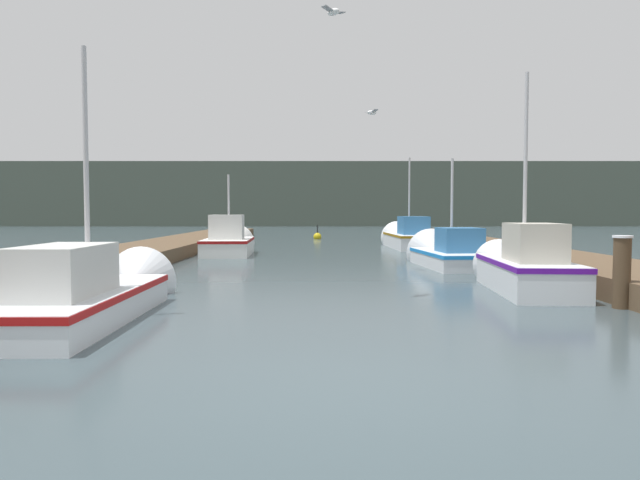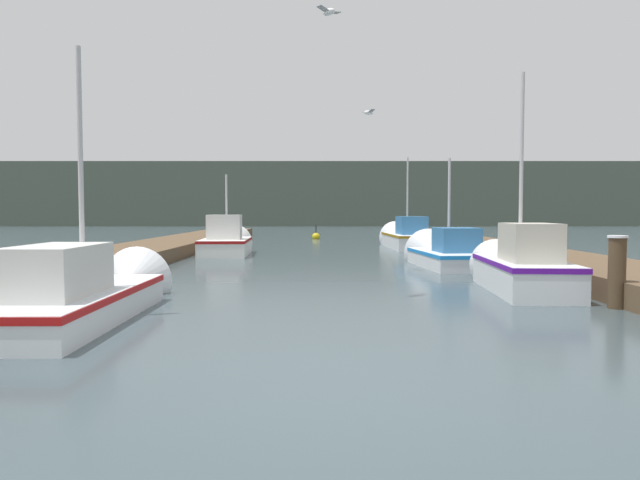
# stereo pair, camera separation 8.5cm
# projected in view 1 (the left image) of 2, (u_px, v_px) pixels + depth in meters

# --- Properties ---
(ground_plane) EXTENTS (200.00, 200.00, 0.00)m
(ground_plane) POSITION_uv_depth(u_px,v_px,m) (344.00, 392.00, 5.35)
(ground_plane) COLOR #38474C
(dock_left) EXTENTS (2.84, 40.00, 0.46)m
(dock_left) POSITION_uv_depth(u_px,v_px,m) (151.00, 251.00, 21.29)
(dock_left) COLOR brown
(dock_left) RESTS_ON ground_plane
(dock_right) EXTENTS (2.84, 40.00, 0.46)m
(dock_right) POSITION_uv_depth(u_px,v_px,m) (497.00, 250.00, 21.34)
(dock_right) COLOR brown
(dock_right) RESTS_ON ground_plane
(distant_shore_ridge) EXTENTS (120.00, 16.00, 7.38)m
(distant_shore_ridge) POSITION_uv_depth(u_px,v_px,m) (320.00, 196.00, 72.29)
(distant_shore_ridge) COLOR #424C42
(distant_shore_ridge) RESTS_ON ground_plane
(fishing_boat_0) EXTENTS (1.60, 5.32, 4.74)m
(fishing_boat_0) POSITION_uv_depth(u_px,v_px,m) (92.00, 292.00, 9.29)
(fishing_boat_0) COLOR silver
(fishing_boat_0) RESTS_ON ground_plane
(fishing_boat_1) EXTENTS (1.66, 4.43, 4.96)m
(fishing_boat_1) POSITION_uv_depth(u_px,v_px,m) (520.00, 267.00, 12.34)
(fishing_boat_1) COLOR silver
(fishing_boat_1) RESTS_ON ground_plane
(fishing_boat_2) EXTENTS (2.13, 4.59, 3.91)m
(fishing_boat_2) POSITION_uv_depth(u_px,v_px,m) (446.00, 254.00, 17.86)
(fishing_boat_2) COLOR silver
(fishing_boat_2) RESTS_ON ground_plane
(fishing_boat_3) EXTENTS (1.94, 4.75, 3.64)m
(fishing_boat_3) POSITION_uv_depth(u_px,v_px,m) (228.00, 243.00, 22.69)
(fishing_boat_3) COLOR silver
(fishing_boat_3) RESTS_ON ground_plane
(fishing_boat_4) EXTENTS (2.00, 6.20, 4.72)m
(fishing_boat_4) POSITION_uv_depth(u_px,v_px,m) (405.00, 237.00, 27.09)
(fishing_boat_4) COLOR silver
(fishing_boat_4) RESTS_ON ground_plane
(mooring_piling_0) EXTENTS (0.34, 0.34, 1.22)m
(mooring_piling_0) POSITION_uv_depth(u_px,v_px,m) (554.00, 260.00, 12.60)
(mooring_piling_0) COLOR #473523
(mooring_piling_0) RESTS_ON ground_plane
(mooring_piling_3) EXTENTS (0.33, 0.33, 1.28)m
(mooring_piling_3) POSITION_uv_depth(u_px,v_px,m) (619.00, 272.00, 9.93)
(mooring_piling_3) COLOR #473523
(mooring_piling_3) RESTS_ON ground_plane
(channel_buoy) EXTENTS (0.49, 0.49, 0.99)m
(channel_buoy) POSITION_uv_depth(u_px,v_px,m) (315.00, 237.00, 35.01)
(channel_buoy) COLOR gold
(channel_buoy) RESTS_ON ground_plane
(seagull_lead) EXTENTS (0.33, 0.55, 0.12)m
(seagull_lead) POSITION_uv_depth(u_px,v_px,m) (369.00, 113.00, 15.86)
(seagull_lead) COLOR white
(seagull_1) EXTENTS (0.47, 0.47, 0.12)m
(seagull_1) POSITION_uv_depth(u_px,v_px,m) (331.00, 12.00, 10.68)
(seagull_1) COLOR white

